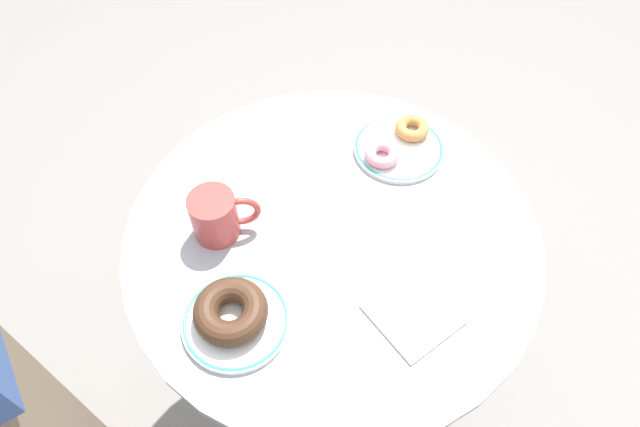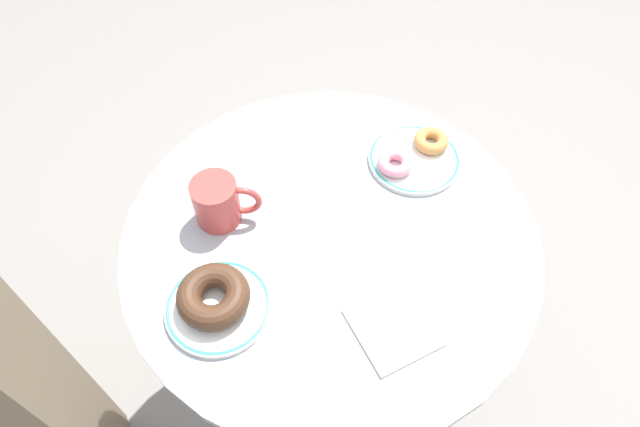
% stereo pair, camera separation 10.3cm
% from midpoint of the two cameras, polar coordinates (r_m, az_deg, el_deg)
% --- Properties ---
extents(ground_plane, '(7.00, 7.00, 0.02)m').
position_cam_midpoint_polar(ground_plane, '(1.73, 2.44, -16.42)').
color(ground_plane, gray).
extents(cafe_table, '(0.77, 0.77, 0.75)m').
position_cam_midpoint_polar(cafe_table, '(1.23, 3.34, -7.75)').
color(cafe_table, '#999EA3').
rests_on(cafe_table, ground).
extents(plate_left, '(0.18, 0.18, 0.01)m').
position_cam_midpoint_polar(plate_left, '(0.97, -7.10, -9.46)').
color(plate_left, white).
rests_on(plate_left, cafe_table).
extents(plate_right, '(0.18, 0.18, 0.01)m').
position_cam_midpoint_polar(plate_right, '(1.17, 11.88, 5.18)').
color(plate_right, white).
rests_on(plate_right, cafe_table).
extents(donut_chocolate, '(0.13, 0.13, 0.04)m').
position_cam_midpoint_polar(donut_chocolate, '(0.95, -7.56, -8.39)').
color(donut_chocolate, '#422819').
rests_on(donut_chocolate, plate_left).
extents(donut_old_fashioned, '(0.10, 0.10, 0.02)m').
position_cam_midpoint_polar(donut_old_fashioned, '(1.19, 13.50, 6.92)').
color(donut_old_fashioned, '#BC7F42').
rests_on(donut_old_fashioned, plate_right).
extents(donut_pink_frosted, '(0.08, 0.08, 0.02)m').
position_cam_midpoint_polar(donut_pink_frosted, '(1.14, 10.10, 4.82)').
color(donut_pink_frosted, pink).
rests_on(donut_pink_frosted, plate_right).
extents(paper_napkin, '(0.15, 0.15, 0.01)m').
position_cam_midpoint_polar(paper_napkin, '(0.97, 10.49, -11.27)').
color(paper_napkin, white).
rests_on(paper_napkin, cafe_table).
extents(coffee_mug, '(0.11, 0.10, 0.09)m').
position_cam_midpoint_polar(coffee_mug, '(1.04, -7.32, 0.97)').
color(coffee_mug, '#B73D38').
rests_on(coffee_mug, cafe_table).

